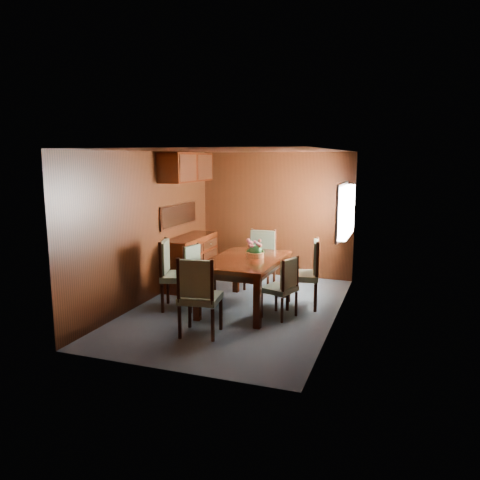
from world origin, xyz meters
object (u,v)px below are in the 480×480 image
at_px(chair_left_near, 173,270).
at_px(chair_right_near, 283,284).
at_px(flower_centerpiece, 255,249).
at_px(sideboard, 191,261).
at_px(dining_table, 245,266).
at_px(chair_head, 198,293).

distance_m(chair_left_near, chair_right_near, 1.72).
relative_size(chair_right_near, flower_centerpiece, 3.18).
bearing_deg(sideboard, chair_right_near, -29.90).
distance_m(sideboard, flower_centerpiece, 1.75).
bearing_deg(dining_table, chair_right_near, -19.53).
bearing_deg(sideboard, dining_table, -33.84).
bearing_deg(sideboard, flower_centerpiece, -28.34).
height_order(dining_table, chair_right_near, chair_right_near).
bearing_deg(dining_table, flower_centerpiece, 44.58).
height_order(chair_right_near, chair_head, chair_head).
relative_size(chair_left_near, flower_centerpiece, 3.79).
xyz_separation_m(sideboard, flower_centerpiece, (1.49, -0.80, 0.47)).
bearing_deg(chair_right_near, flower_centerpiece, 75.24).
bearing_deg(chair_head, chair_right_near, 43.66).
height_order(chair_left_near, chair_right_near, chair_left_near).
xyz_separation_m(sideboard, chair_head, (1.18, -2.23, 0.14)).
xyz_separation_m(chair_head, flower_centerpiece, (0.31, 1.43, 0.33)).
height_order(chair_left_near, flower_centerpiece, chair_left_near).
distance_m(sideboard, dining_table, 1.66).
xyz_separation_m(sideboard, dining_table, (1.37, -0.92, 0.22)).
xyz_separation_m(dining_table, chair_head, (-0.19, -1.31, -0.08)).
height_order(sideboard, chair_right_near, chair_right_near).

